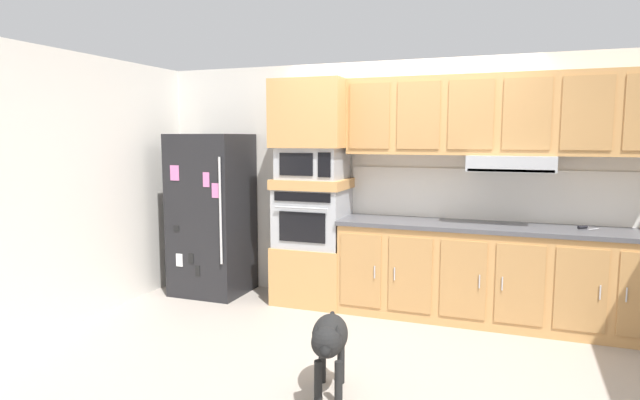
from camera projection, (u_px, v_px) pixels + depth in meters
name	position (u px, v px, depth m)	size (l,w,h in m)	color
ground_plane	(380.00, 337.00, 4.64)	(9.60, 9.60, 0.00)	#9E9389
back_kitchen_wall	(407.00, 183.00, 5.53)	(6.20, 0.12, 2.50)	silver
side_panel_left	(115.00, 184.00, 5.47)	(0.12, 7.10, 2.50)	silver
refrigerator	(212.00, 214.00, 5.90)	(0.76, 0.73, 1.76)	black
oven_base_cabinet	(313.00, 273.00, 5.62)	(0.74, 0.62, 0.60)	tan
built_in_oven	(313.00, 217.00, 5.55)	(0.70, 0.62, 0.60)	#A8AAAF
appliance_mid_shelf	(313.00, 184.00, 5.51)	(0.74, 0.62, 0.10)	tan
microwave	(313.00, 163.00, 5.49)	(0.64, 0.54, 0.32)	#A8AAAF
appliance_upper_cabinet	(313.00, 114.00, 5.43)	(0.74, 0.62, 0.68)	tan
lower_cabinet_run	(492.00, 276.00, 4.98)	(2.86, 0.63, 0.88)	tan
countertop_slab	(494.00, 227.00, 4.93)	(2.90, 0.64, 0.04)	#4C4C51
backsplash_panel	(497.00, 195.00, 5.16)	(2.90, 0.02, 0.50)	silver
upper_cabinet_with_hood	(500.00, 118.00, 4.92)	(2.86, 0.48, 0.88)	tan
screwdriver	(583.00, 227.00, 4.71)	(0.17, 0.17, 0.03)	black
dog	(329.00, 339.00, 3.51)	(0.36, 0.81, 0.59)	black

